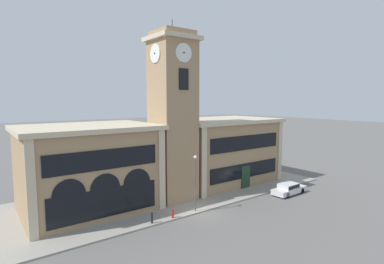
{
  "coord_description": "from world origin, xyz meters",
  "views": [
    {
      "loc": [
        -18.09,
        -22.71,
        11.29
      ],
      "look_at": [
        1.1,
        3.11,
        7.84
      ],
      "focal_mm": 28.0,
      "sensor_mm": 36.0,
      "label": 1
    }
  ],
  "objects_px": {
    "fire_hydrant": "(173,214)",
    "bollard": "(152,218)",
    "street_lamp": "(195,175)",
    "parked_car_near": "(289,188)"
  },
  "relations": [
    {
      "from": "parked_car_near",
      "to": "street_lamp",
      "type": "height_order",
      "value": "street_lamp"
    },
    {
      "from": "street_lamp",
      "to": "parked_car_near",
      "type": "bearing_deg",
      "value": -9.05
    },
    {
      "from": "street_lamp",
      "to": "fire_hydrant",
      "type": "bearing_deg",
      "value": -177.56
    },
    {
      "from": "street_lamp",
      "to": "fire_hydrant",
      "type": "relative_size",
      "value": 6.54
    },
    {
      "from": "street_lamp",
      "to": "bollard",
      "type": "relative_size",
      "value": 5.36
    },
    {
      "from": "street_lamp",
      "to": "fire_hydrant",
      "type": "xyz_separation_m",
      "value": [
        -2.78,
        -0.12,
        -3.32
      ]
    },
    {
      "from": "fire_hydrant",
      "to": "parked_car_near",
      "type": "bearing_deg",
      "value": -7.0
    },
    {
      "from": "bollard",
      "to": "fire_hydrant",
      "type": "bearing_deg",
      "value": -1.16
    },
    {
      "from": "bollard",
      "to": "fire_hydrant",
      "type": "xyz_separation_m",
      "value": [
        2.2,
        -0.04,
        -0.1
      ]
    },
    {
      "from": "fire_hydrant",
      "to": "bollard",
      "type": "bearing_deg",
      "value": 178.84
    }
  ]
}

